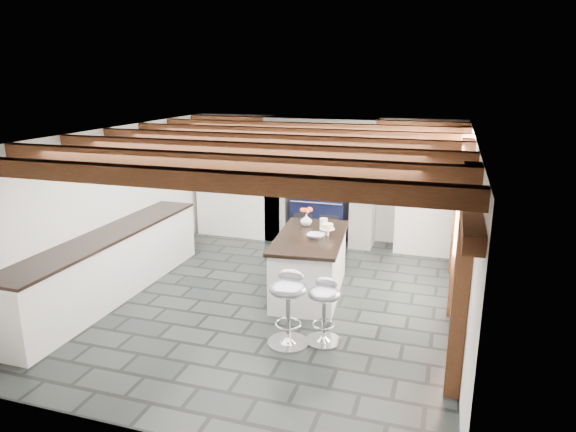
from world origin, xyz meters
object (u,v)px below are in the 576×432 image
(kitchen_island, at_px, (310,264))
(bar_stool_near, at_px, (324,304))
(bar_stool_far, at_px, (289,300))
(range_cooker, at_px, (320,217))

(kitchen_island, xyz_separation_m, bar_stool_near, (0.53, -1.31, 0.04))
(bar_stool_far, bearing_deg, range_cooker, 100.35)
(range_cooker, bearing_deg, bar_stool_near, -75.04)
(bar_stool_near, height_order, bar_stool_far, bar_stool_far)
(bar_stool_near, bearing_deg, kitchen_island, 117.69)
(kitchen_island, distance_m, bar_stool_far, 1.49)
(bar_stool_near, bearing_deg, bar_stool_far, -150.00)
(range_cooker, xyz_separation_m, bar_stool_far, (0.60, -3.83, 0.09))
(kitchen_island, height_order, bar_stool_near, kitchen_island)
(range_cooker, height_order, bar_stool_near, range_cooker)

